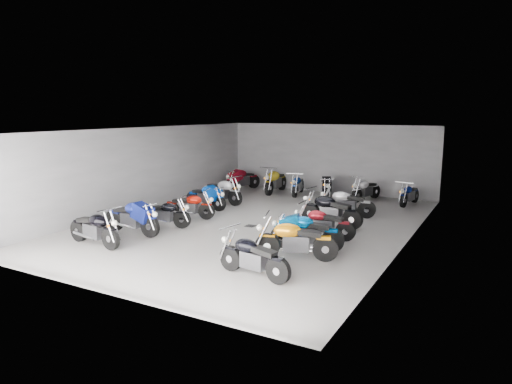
# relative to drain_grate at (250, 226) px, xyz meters

# --- Properties ---
(ground) EXTENTS (14.00, 14.00, 0.00)m
(ground) POSITION_rel_drain_grate_xyz_m (0.00, 0.50, -0.01)
(ground) COLOR gray
(ground) RESTS_ON ground
(wall_back) EXTENTS (10.00, 0.10, 3.20)m
(wall_back) POSITION_rel_drain_grate_xyz_m (0.00, 7.50, 1.59)
(wall_back) COLOR gray
(wall_back) RESTS_ON ground
(wall_left) EXTENTS (0.10, 14.00, 3.20)m
(wall_left) POSITION_rel_drain_grate_xyz_m (-5.00, 0.50, 1.59)
(wall_left) COLOR gray
(wall_left) RESTS_ON ground
(wall_right) EXTENTS (0.10, 14.00, 3.20)m
(wall_right) POSITION_rel_drain_grate_xyz_m (5.00, 0.50, 1.59)
(wall_right) COLOR gray
(wall_right) RESTS_ON ground
(ceiling) EXTENTS (10.00, 14.00, 0.04)m
(ceiling) POSITION_rel_drain_grate_xyz_m (0.00, 0.50, 3.21)
(ceiling) COLOR black
(ceiling) RESTS_ON wall_back
(drain_grate) EXTENTS (0.32, 0.32, 0.01)m
(drain_grate) POSITION_rel_drain_grate_xyz_m (0.00, 0.00, 0.00)
(drain_grate) COLOR black
(drain_grate) RESTS_ON ground
(motorcycle_left_a) EXTENTS (2.13, 0.48, 0.93)m
(motorcycle_left_a) POSITION_rel_drain_grate_xyz_m (-2.79, -4.11, 0.50)
(motorcycle_left_a) COLOR black
(motorcycle_left_a) RESTS_ON ground
(motorcycle_left_b) EXTENTS (2.23, 0.45, 0.98)m
(motorcycle_left_b) POSITION_rel_drain_grate_xyz_m (-2.74, -2.66, 0.53)
(motorcycle_left_b) COLOR black
(motorcycle_left_b) RESTS_ON ground
(motorcycle_left_c) EXTENTS (1.89, 0.62, 0.84)m
(motorcycle_left_c) POSITION_rel_drain_grate_xyz_m (-2.44, -1.50, 0.45)
(motorcycle_left_c) COLOR black
(motorcycle_left_c) RESTS_ON ground
(motorcycle_left_d) EXTENTS (1.90, 0.68, 0.86)m
(motorcycle_left_d) POSITION_rel_drain_grate_xyz_m (-2.46, -0.11, 0.46)
(motorcycle_left_d) COLOR black
(motorcycle_left_d) RESTS_ON ground
(motorcycle_left_e) EXTENTS (2.02, 0.49, 0.89)m
(motorcycle_left_e) POSITION_rel_drain_grate_xyz_m (-2.87, 1.52, 0.48)
(motorcycle_left_e) COLOR black
(motorcycle_left_e) RESTS_ON ground
(motorcycle_left_f) EXTENTS (2.20, 0.54, 0.97)m
(motorcycle_left_f) POSITION_rel_drain_grate_xyz_m (-2.91, 2.69, 0.52)
(motorcycle_left_f) COLOR black
(motorcycle_left_f) RESTS_ON ground
(motorcycle_right_a) EXTENTS (2.01, 0.50, 0.89)m
(motorcycle_right_a) POSITION_rel_drain_grate_xyz_m (2.40, -4.10, 0.48)
(motorcycle_right_a) COLOR black
(motorcycle_right_a) RESTS_ON ground
(motorcycle_right_b) EXTENTS (2.10, 0.84, 0.96)m
(motorcycle_right_b) POSITION_rel_drain_grate_xyz_m (2.75, -2.48, 0.52)
(motorcycle_right_b) COLOR black
(motorcycle_right_b) RESTS_ON ground
(motorcycle_right_c) EXTENTS (2.05, 0.65, 0.92)m
(motorcycle_right_c) POSITION_rel_drain_grate_xyz_m (2.65, -1.53, 0.49)
(motorcycle_right_c) COLOR black
(motorcycle_right_c) RESTS_ON ground
(motorcycle_right_d) EXTENTS (1.96, 0.41, 0.86)m
(motorcycle_right_d) POSITION_rel_drain_grate_xyz_m (2.66, -0.23, 0.46)
(motorcycle_right_d) COLOR black
(motorcycle_right_d) RESTS_ON ground
(motorcycle_right_e) EXTENTS (2.24, 0.53, 0.99)m
(motorcycle_right_e) POSITION_rel_drain_grate_xyz_m (2.34, 1.32, 0.53)
(motorcycle_right_e) COLOR black
(motorcycle_right_e) RESTS_ON ground
(motorcycle_right_f) EXTENTS (2.08, 0.47, 0.91)m
(motorcycle_right_f) POSITION_rel_drain_grate_xyz_m (2.36, 2.93, 0.49)
(motorcycle_right_f) COLOR black
(motorcycle_right_f) RESTS_ON ground
(motorcycle_back_a) EXTENTS (0.77, 2.13, 0.96)m
(motorcycle_back_a) POSITION_rel_drain_grate_xyz_m (-3.84, 5.96, 0.52)
(motorcycle_back_a) COLOR black
(motorcycle_back_a) RESTS_ON ground
(motorcycle_back_b) EXTENTS (0.51, 2.35, 1.03)m
(motorcycle_back_b) POSITION_rel_drain_grate_xyz_m (-2.08, 6.06, 0.56)
(motorcycle_back_b) COLOR black
(motorcycle_back_b) RESTS_ON ground
(motorcycle_back_c) EXTENTS (0.56, 1.97, 0.87)m
(motorcycle_back_c) POSITION_rel_drain_grate_xyz_m (-0.93, 6.05, 0.47)
(motorcycle_back_c) COLOR black
(motorcycle_back_c) RESTS_ON ground
(motorcycle_back_d) EXTENTS (1.00, 2.01, 0.94)m
(motorcycle_back_d) POSITION_rel_drain_grate_xyz_m (0.48, 5.91, 0.51)
(motorcycle_back_d) COLOR black
(motorcycle_back_d) RESTS_ON ground
(motorcycle_back_e) EXTENTS (0.74, 1.94, 0.88)m
(motorcycle_back_e) POSITION_rel_drain_grate_xyz_m (2.16, 6.29, 0.47)
(motorcycle_back_e) COLOR black
(motorcycle_back_e) RESTS_ON ground
(motorcycle_back_f) EXTENTS (0.48, 1.87, 0.82)m
(motorcycle_back_f) POSITION_rel_drain_grate_xyz_m (4.00, 6.17, 0.44)
(motorcycle_back_f) COLOR black
(motorcycle_back_f) RESTS_ON ground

